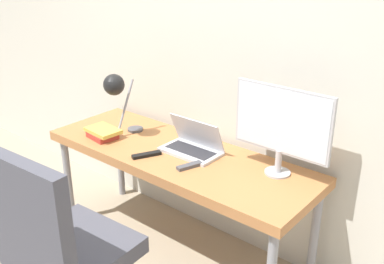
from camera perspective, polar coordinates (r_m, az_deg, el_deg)
wall_back at (r=2.82m, az=3.01°, el=10.87°), size 8.00×0.05×2.60m
desk at (r=2.76m, az=-1.88°, el=-3.73°), size 1.77×0.61×0.71m
laptop at (r=2.72m, az=0.09°, el=-1.68°), size 0.36×0.21×0.21m
monitor at (r=2.41m, az=11.32°, el=1.00°), size 0.56×0.14×0.49m
desk_lamp at (r=2.87m, az=-9.64°, el=5.44°), size 0.13×0.28×0.43m
office_chair at (r=2.25m, az=-16.63°, el=-13.10°), size 0.58×0.57×1.06m
book_stack at (r=2.98m, az=-11.26°, el=-0.12°), size 0.24×0.18×0.06m
tv_remote at (r=2.69m, az=-5.79°, el=-2.90°), size 0.11×0.18×0.02m
media_remote at (r=2.54m, az=-0.33°, el=-4.33°), size 0.09×0.16×0.02m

